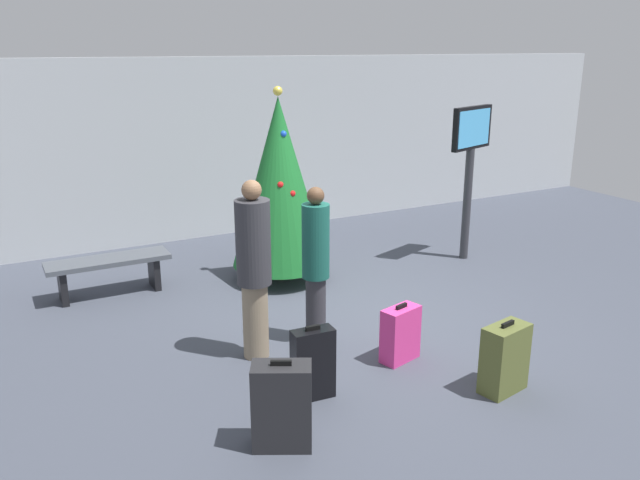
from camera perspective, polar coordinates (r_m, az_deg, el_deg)
name	(u,v)px	position (r m, az deg, el deg)	size (l,w,h in m)	color
ground_plane	(359,324)	(7.34, 3.51, -7.40)	(16.00, 16.00, 0.00)	#424754
back_wall	(225,147)	(10.65, -8.42, 8.10)	(16.00, 0.20, 2.84)	#B7BCC1
holiday_tree	(279,183)	(8.33, -3.61, 5.07)	(1.27, 1.27, 2.53)	#4C3319
flight_info_kiosk	(470,154)	(9.39, 13.17, 7.44)	(0.87, 0.37, 2.20)	#333338
waiting_bench	(109,267)	(8.44, -18.18, -2.32)	(1.48, 0.44, 0.48)	#4C5159
traveller_0	(316,262)	(6.59, -0.38, -1.92)	(0.40, 0.40, 1.67)	#333338
traveller_1	(254,266)	(6.28, -5.87, -2.33)	(0.42, 0.42, 1.81)	gray
suitcase_0	(282,406)	(5.13, -3.39, -14.45)	(0.52, 0.43, 0.74)	#232326
suitcase_1	(505,359)	(6.10, 16.01, -10.04)	(0.48, 0.32, 0.67)	#59602D
suitcase_2	(400,334)	(6.47, 7.12, -8.25)	(0.44, 0.30, 0.59)	#E5388C
suitcase_3	(313,364)	(5.77, -0.63, -10.89)	(0.38, 0.19, 0.69)	black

